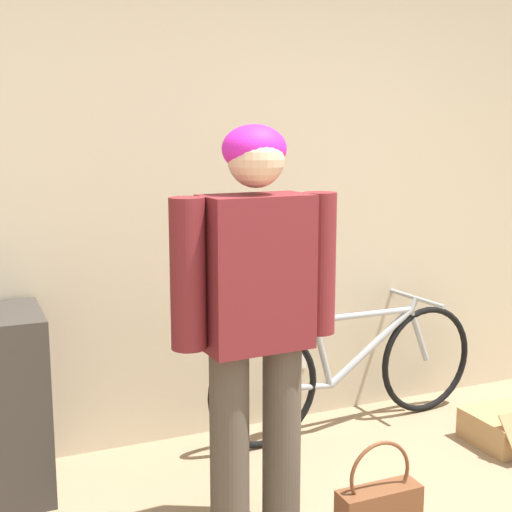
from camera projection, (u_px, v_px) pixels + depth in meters
name	position (u px, v px, depth m)	size (l,w,h in m)	color
wall_back	(205.00, 197.00, 3.75)	(8.00, 0.07, 2.60)	beige
person	(256.00, 306.00, 2.78)	(0.69, 0.26, 1.67)	#4C4238
bicycle	(350.00, 368.00, 3.93)	(1.71, 0.46, 0.71)	black
handbag	(379.00, 508.00, 2.90)	(0.35, 0.12, 0.42)	brown
cardboard_box	(507.00, 428.00, 3.78)	(0.37, 0.43, 0.23)	#A87F51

